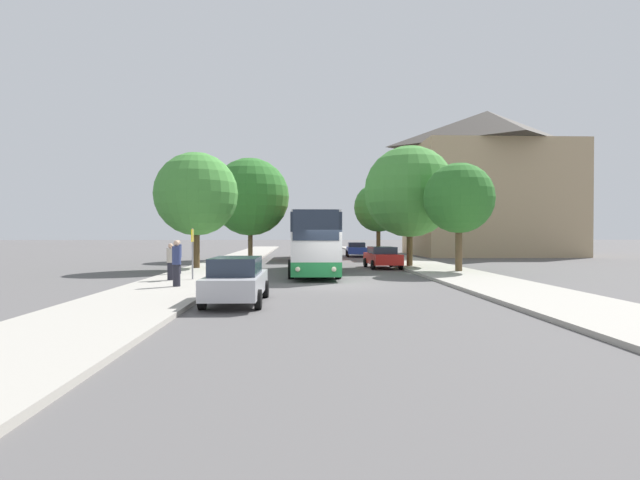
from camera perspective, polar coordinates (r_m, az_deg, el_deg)
The scene contains 18 objects.
ground_plane at distance 22.39m, azimuth 1.72°, elevation -5.22°, with size 300.00×300.00×0.00m, color #565454.
sidewalk_left at distance 22.97m, azimuth -16.04°, elevation -4.91°, with size 4.00×120.00×0.15m, color #A39E93.
sidewalk_right at distance 23.92m, azimuth 18.75°, elevation -4.70°, with size 4.00×120.00×0.15m, color #A39E93.
building_right_background at distance 56.43m, azimuth 18.54°, elevation 6.19°, with size 15.50×13.07×15.38m.
bus_front at distance 28.98m, azimuth -0.80°, elevation -0.19°, with size 2.75×11.67×3.47m.
bus_middle at distance 44.97m, azimuth -0.96°, elevation 0.22°, with size 2.78×11.39×3.57m.
parked_car_left_curb at distance 16.92m, azimuth -9.53°, elevation -4.48°, with size 1.95×4.63×1.54m.
parked_car_right_near at distance 33.58m, azimuth 7.14°, elevation -1.92°, with size 2.18×4.32×1.43m.
parked_car_right_far at distance 49.69m, azimuth 4.19°, elevation -1.05°, with size 2.22×4.24×1.42m.
bus_stop_sign at distance 24.45m, azimuth -14.36°, elevation -0.84°, with size 0.08×0.45×2.43m.
pedestrian_waiting_near at distance 27.95m, azimuth -15.90°, elevation -1.85°, with size 0.36×0.36×1.82m.
pedestrian_waiting_far at distance 24.35m, azimuth -16.71°, elevation -2.37°, with size 0.36×0.36×1.72m.
pedestrian_walking_back at distance 21.37m, azimuth -16.07°, elevation -2.53°, with size 0.36×0.36×1.90m.
tree_left_near at distance 43.49m, azimuth -7.98°, elevation 4.90°, with size 6.68×6.68×8.66m.
tree_left_far at distance 32.56m, azimuth -13.95°, elevation 5.11°, with size 5.25×5.25×7.30m.
tree_right_near at distance 34.26m, azimuth 10.22°, elevation 5.46°, with size 6.14×6.14×8.07m.
tree_right_mid at distance 30.05m, azimuth 15.60°, elevation 4.61°, with size 4.08×4.08×6.27m.
tree_right_far at distance 48.83m, azimuth 6.69°, elevation 3.71°, with size 4.76×4.76×7.08m.
Camera 1 is at (-1.58, -22.21, 2.35)m, focal length 28.00 mm.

